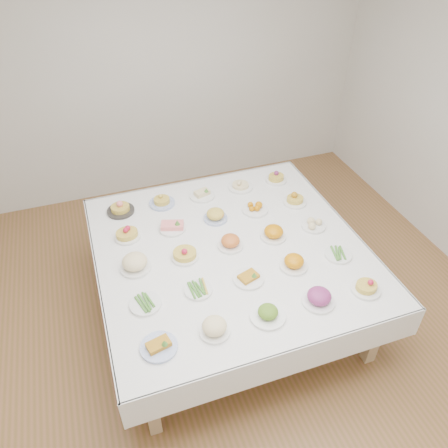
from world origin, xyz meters
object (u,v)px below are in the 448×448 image
object	(u,v)px
dish_0	(159,344)
dish_24	(276,177)
display_table	(230,253)
dish_12	(230,242)

from	to	relation	value
dish_0	dish_24	xyz separation A→B (m)	(1.54, 1.55, 0.00)
dish_24	display_table	bearing A→B (deg)	-134.67
display_table	dish_24	size ratio (longest dim) A/B	10.48
dish_24	dish_0	bearing A→B (deg)	-134.76
dish_0	dish_24	size ratio (longest dim) A/B	1.17
display_table	dish_12	xyz separation A→B (m)	(0.00, 0.01, 0.12)
dish_0	dish_12	size ratio (longest dim) A/B	1.15
display_table	dish_0	xyz separation A→B (m)	(-0.77, -0.77, 0.11)
display_table	dish_24	distance (m)	1.10
display_table	dish_12	bearing A→B (deg)	52.22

